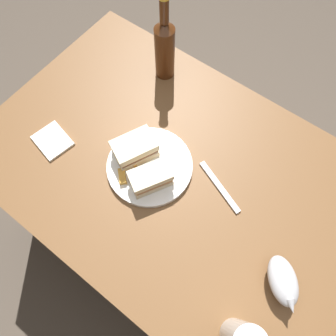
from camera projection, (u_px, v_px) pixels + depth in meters
ground_plane at (178, 228)px, 1.52m from camera, size 6.00×6.00×0.00m
dining_table at (181, 209)px, 1.20m from camera, size 1.26×0.77×0.71m
plate at (150, 166)px, 0.88m from camera, size 0.25×0.25×0.02m
sandwich_half_left at (135, 149)px, 0.85m from camera, size 0.12×0.14×0.07m
sandwich_half_right at (151, 178)px, 0.82m from camera, size 0.11×0.13×0.06m
potato_wedge_front at (127, 159)px, 0.86m from camera, size 0.05×0.04×0.02m
potato_wedge_middle at (122, 176)px, 0.84m from camera, size 0.05×0.04×0.02m
potato_wedge_back at (136, 160)px, 0.86m from camera, size 0.03×0.05×0.02m
potato_wedge_left_edge at (143, 172)px, 0.85m from camera, size 0.03×0.06×0.01m
gravy_boat at (283, 281)px, 0.72m from camera, size 0.13×0.13×0.07m
cider_bottle at (165, 48)px, 0.92m from camera, size 0.06×0.06×0.29m
napkin at (53, 141)px, 0.91m from camera, size 0.13×0.11×0.01m
fork at (219, 187)px, 0.85m from camera, size 0.17×0.08×0.01m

